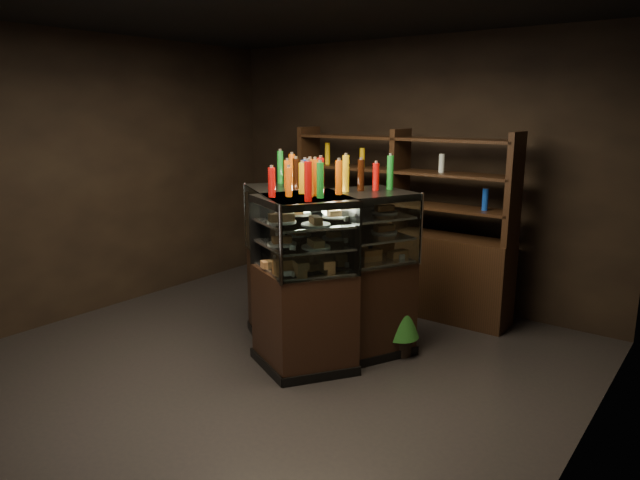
# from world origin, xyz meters

# --- Properties ---
(ground) EXTENTS (5.00, 5.00, 0.00)m
(ground) POSITION_xyz_m (0.00, 0.00, 0.00)
(ground) COLOR black
(ground) RESTS_ON ground
(room_shell) EXTENTS (5.02, 5.02, 3.01)m
(room_shell) POSITION_xyz_m (0.00, 0.00, 1.94)
(room_shell) COLOR black
(room_shell) RESTS_ON ground
(display_case) EXTENTS (1.72, 1.55, 1.51)m
(display_case) POSITION_xyz_m (0.18, 0.47, 0.50)
(display_case) COLOR black
(display_case) RESTS_ON ground
(food_display) EXTENTS (1.28, 1.22, 0.46)m
(food_display) POSITION_xyz_m (0.19, 0.46, 1.13)
(food_display) COLOR #C38746
(food_display) RESTS_ON display_case
(bottles_top) EXTENTS (1.11, 1.08, 0.30)m
(bottles_top) POSITION_xyz_m (0.18, 0.47, 1.64)
(bottles_top) COLOR black
(bottles_top) RESTS_ON display_case
(potted_conifer) EXTENTS (0.34, 0.34, 0.74)m
(potted_conifer) POSITION_xyz_m (0.81, 0.91, 0.42)
(potted_conifer) COLOR black
(potted_conifer) RESTS_ON ground
(back_shelving) EXTENTS (2.57, 0.44, 2.00)m
(back_shelving) POSITION_xyz_m (0.12, 2.05, 0.60)
(back_shelving) COLOR black
(back_shelving) RESTS_ON ground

